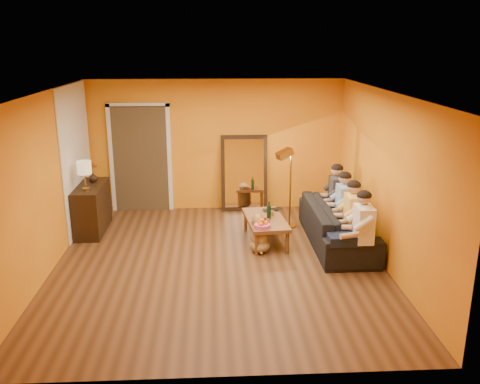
{
  "coord_description": "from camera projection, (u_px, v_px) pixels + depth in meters",
  "views": [
    {
      "loc": [
        -0.07,
        -7.18,
        3.29
      ],
      "look_at": [
        0.35,
        0.5,
        1.0
      ],
      "focal_mm": 38.0,
      "sensor_mm": 36.0,
      "label": 1
    }
  ],
  "objects": [
    {
      "name": "sofa",
      "position": [
        337.0,
        224.0,
        8.52
      ],
      "size": [
        2.32,
        0.91,
        0.68
      ],
      "primitive_type": "imported",
      "rotation": [
        0.0,
        0.0,
        1.57
      ],
      "color": "black",
      "rests_on": "floor"
    },
    {
      "name": "person_far_left",
      "position": [
        363.0,
        230.0,
        7.49
      ],
      "size": [
        0.7,
        0.44,
        1.22
      ],
      "primitive_type": null,
      "color": "white",
      "rests_on": "sofa"
    },
    {
      "name": "person_far_right",
      "position": [
        337.0,
        197.0,
        9.07
      ],
      "size": [
        0.7,
        0.44,
        1.22
      ],
      "primitive_type": null,
      "color": "#2D2E32",
      "rests_on": "sofa"
    },
    {
      "name": "mirror_frame",
      "position": [
        244.0,
        173.0,
        10.15
      ],
      "size": [
        0.92,
        0.27,
        1.51
      ],
      "primitive_type": "cube",
      "rotation": [
        -0.14,
        0.0,
        0.0
      ],
      "color": "black",
      "rests_on": "floor"
    },
    {
      "name": "floor_lamp",
      "position": [
        290.0,
        189.0,
        9.17
      ],
      "size": [
        0.37,
        0.33,
        1.44
      ],
      "primitive_type": null,
      "rotation": [
        0.0,
        0.0,
        0.37
      ],
      "color": "#A97F31",
      "rests_on": "floor"
    },
    {
      "name": "white_accent",
      "position": [
        77.0,
        158.0,
        8.99
      ],
      "size": [
        0.02,
        1.9,
        2.58
      ],
      "primitive_type": "cube",
      "color": "white",
      "rests_on": "wall_left"
    },
    {
      "name": "room_shell",
      "position": [
        218.0,
        176.0,
        7.8
      ],
      "size": [
        5.0,
        5.5,
        2.6
      ],
      "color": "brown",
      "rests_on": "ground"
    },
    {
      "name": "person_mid_left",
      "position": [
        353.0,
        218.0,
        8.02
      ],
      "size": [
        0.7,
        0.44,
        1.22
      ],
      "primitive_type": null,
      "color": "#EFBC4F",
      "rests_on": "sofa"
    },
    {
      "name": "flowers",
      "position": [
        92.0,
        165.0,
        9.09
      ],
      "size": [
        0.17,
        0.17,
        0.39
      ],
      "primitive_type": null,
      "color": "#9F2812",
      "rests_on": "vase"
    },
    {
      "name": "door_header",
      "position": [
        138.0,
        105.0,
        9.73
      ],
      "size": [
        1.22,
        0.06,
        0.08
      ],
      "primitive_type": "cube",
      "color": "white",
      "rests_on": "wall_back"
    },
    {
      "name": "vase",
      "position": [
        93.0,
        177.0,
        9.16
      ],
      "size": [
        0.17,
        0.17,
        0.17
      ],
      "primitive_type": "imported",
      "color": "black",
      "rests_on": "sideboard"
    },
    {
      "name": "fruit_bowl",
      "position": [
        262.0,
        223.0,
        8.12
      ],
      "size": [
        0.26,
        0.26,
        0.16
      ],
      "primitive_type": null,
      "color": "#DB4D98",
      "rests_on": "coffee_table"
    },
    {
      "name": "book_mid",
      "position": [
        256.0,
        220.0,
        8.37
      ],
      "size": [
        0.28,
        0.32,
        0.02
      ],
      "primitive_type": "imported",
      "rotation": [
        0.0,
        0.0,
        -0.43
      ],
      "color": "#9F2812",
      "rests_on": "book_lower"
    },
    {
      "name": "table_lamp",
      "position": [
        85.0,
        176.0,
        8.58
      ],
      "size": [
        0.24,
        0.24,
        0.51
      ],
      "primitive_type": null,
      "color": "beige",
      "rests_on": "sideboard"
    },
    {
      "name": "door_jamb_left",
      "position": [
        112.0,
        160.0,
        10.0
      ],
      "size": [
        0.08,
        0.06,
        2.2
      ],
      "primitive_type": "cube",
      "color": "white",
      "rests_on": "wall_back"
    },
    {
      "name": "book_upper",
      "position": [
        256.0,
        220.0,
        8.35
      ],
      "size": [
        0.24,
        0.25,
        0.02
      ],
      "primitive_type": "imported",
      "rotation": [
        0.0,
        0.0,
        0.69
      ],
      "color": "black",
      "rests_on": "book_mid"
    },
    {
      "name": "tumbler",
      "position": [
        272.0,
        213.0,
        8.68
      ],
      "size": [
        0.09,
        0.09,
        0.09
      ],
      "primitive_type": "imported",
      "rotation": [
        0.0,
        0.0,
        0.02
      ],
      "color": "#B27F3F",
      "rests_on": "coffee_table"
    },
    {
      "name": "person_mid_right",
      "position": [
        344.0,
        207.0,
        8.54
      ],
      "size": [
        0.7,
        0.44,
        1.22
      ],
      "primitive_type": null,
      "color": "#85A1CE",
      "rests_on": "sofa"
    },
    {
      "name": "laptop",
      "position": [
        274.0,
        211.0,
        8.91
      ],
      "size": [
        0.39,
        0.31,
        0.03
      ],
      "primitive_type": "imported",
      "rotation": [
        0.0,
        0.0,
        0.28
      ],
      "color": "black",
      "rests_on": "coffee_table"
    },
    {
      "name": "doorway_recess",
      "position": [
        141.0,
        158.0,
        10.15
      ],
      "size": [
        1.06,
        0.3,
        2.1
      ],
      "primitive_type": "cube",
      "color": "#3F2D19",
      "rests_on": "floor"
    },
    {
      "name": "dog",
      "position": [
        260.0,
        233.0,
        8.23
      ],
      "size": [
        0.51,
        0.61,
        0.61
      ],
      "primitive_type": null,
      "rotation": [
        0.0,
        0.0,
        -0.42
      ],
      "color": "olive",
      "rests_on": "floor"
    },
    {
      "name": "coffee_table",
      "position": [
        265.0,
        230.0,
        8.63
      ],
      "size": [
        0.73,
        1.27,
        0.42
      ],
      "primitive_type": null,
      "rotation": [
        0.0,
        0.0,
        0.1
      ],
      "color": "brown",
      "rests_on": "floor"
    },
    {
      "name": "sideboard",
      "position": [
        92.0,
        208.0,
        9.06
      ],
      "size": [
        0.44,
        1.18,
        0.85
      ],
      "primitive_type": "cube",
      "color": "black",
      "rests_on": "floor"
    },
    {
      "name": "door_jamb_right",
      "position": [
        170.0,
        159.0,
        10.06
      ],
      "size": [
        0.08,
        0.06,
        2.2
      ],
      "primitive_type": "cube",
      "color": "white",
      "rests_on": "wall_back"
    },
    {
      "name": "mirror_glass",
      "position": [
        244.0,
        174.0,
        10.11
      ],
      "size": [
        0.78,
        0.21,
        1.35
      ],
      "primitive_type": "cube",
      "rotation": [
        -0.14,
        0.0,
        0.0
      ],
      "color": "white",
      "rests_on": "mirror_frame"
    },
    {
      "name": "wine_bottle",
      "position": [
        269.0,
        210.0,
        8.48
      ],
      "size": [
        0.07,
        0.07,
        0.31
      ],
      "primitive_type": "cylinder",
      "color": "black",
      "rests_on": "coffee_table"
    },
    {
      "name": "book_lower",
      "position": [
        256.0,
        222.0,
        8.37
      ],
      "size": [
        0.25,
        0.3,
        0.02
      ],
      "primitive_type": "imported",
      "rotation": [
        0.0,
        0.0,
        0.24
      ],
      "color": "black",
      "rests_on": "coffee_table"
    }
  ]
}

